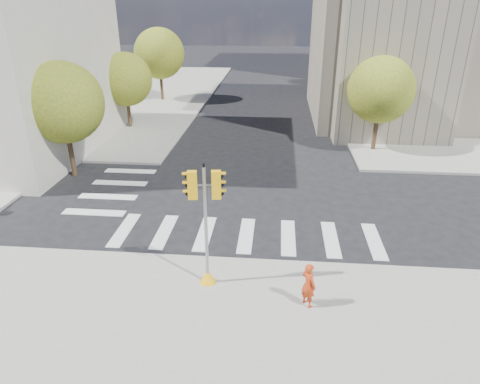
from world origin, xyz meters
name	(u,v)px	position (x,y,z in m)	size (l,w,h in m)	color
ground	(252,214)	(0.00, 0.00, 0.00)	(160.00, 160.00, 0.00)	black
sidewalk_far_right	(471,102)	(20.00, 26.00, 0.07)	(28.00, 40.00, 0.15)	gray
sidewalk_far_left	(80,94)	(-20.00, 26.00, 0.07)	(28.00, 40.00, 0.15)	gray
civic_building	(468,28)	(15.59, 19.12, 7.26)	(26.00, 16.00, 19.39)	gray
tree_lw_near	(63,103)	(-10.50, 4.00, 4.20)	(4.40, 4.40, 6.41)	#382616
tree_lw_mid	(125,79)	(-10.50, 14.00, 3.76)	(4.00, 4.00, 5.77)	#382616
tree_lw_far	(159,53)	(-10.50, 24.00, 4.54)	(4.80, 4.80, 6.95)	#382616
tree_re_near	(381,90)	(7.50, 10.00, 4.05)	(4.20, 4.20, 6.16)	#382616
tree_re_mid	(353,60)	(7.50, 22.00, 4.35)	(4.60, 4.60, 6.66)	#382616
tree_re_far	(337,51)	(7.50, 34.00, 3.87)	(4.00, 4.00, 5.88)	#382616
lamp_near	(377,72)	(8.00, 14.00, 4.58)	(0.35, 0.18, 8.11)	black
lamp_far	(349,50)	(8.00, 28.00, 4.58)	(0.35, 0.18, 8.11)	black
traffic_signal	(206,236)	(-1.18, -5.64, 2.03)	(1.08, 0.56, 4.45)	#FFB70D
photographer	(308,285)	(2.25, -6.56, 0.93)	(0.57, 0.38, 1.57)	red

